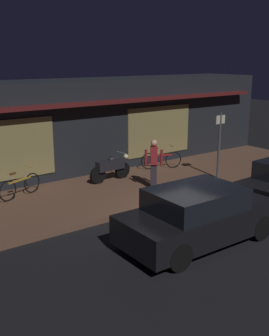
{
  "coord_description": "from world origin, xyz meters",
  "views": [
    {
      "loc": [
        -7.66,
        -8.08,
        4.44
      ],
      "look_at": [
        0.02,
        2.4,
        0.95
      ],
      "focal_mm": 44.23,
      "sensor_mm": 36.0,
      "label": 1
    }
  ],
  "objects": [
    {
      "name": "bicycle_parked",
      "position": [
        2.61,
        4.13,
        0.51
      ],
      "size": [
        1.54,
        0.71,
        0.91
      ],
      "color": "black",
      "rests_on": "sidewalk_slab"
    },
    {
      "name": "parked_car_near",
      "position": [
        -0.84,
        -1.4,
        0.7
      ],
      "size": [
        4.12,
        1.82,
        1.42
      ],
      "color": "black",
      "rests_on": "ground_plane"
    },
    {
      "name": "ground_plane",
      "position": [
        0.0,
        0.0,
        0.0
      ],
      "size": [
        60.0,
        60.0,
        0.0
      ],
      "primitive_type": "plane",
      "color": "black"
    },
    {
      "name": "bicycle_extra",
      "position": [
        -3.21,
        4.11,
        0.51
      ],
      "size": [
        1.56,
        0.67,
        0.91
      ],
      "color": "black",
      "rests_on": "sidewalk_slab"
    },
    {
      "name": "storefront_building",
      "position": [
        0.0,
        6.39,
        1.8
      ],
      "size": [
        18.0,
        3.3,
        3.6
      ],
      "color": "black",
      "rests_on": "ground_plane"
    },
    {
      "name": "sidewalk_slab",
      "position": [
        0.0,
        3.0,
        0.07
      ],
      "size": [
        18.0,
        4.0,
        0.15
      ],
      "primitive_type": "cube",
      "color": "brown",
      "rests_on": "ground_plane"
    },
    {
      "name": "motorcycle",
      "position": [
        0.1,
        3.91,
        0.65
      ],
      "size": [
        1.7,
        0.55,
        0.97
      ],
      "color": "black",
      "rests_on": "sidewalk_slab"
    },
    {
      "name": "sign_post",
      "position": [
        3.44,
        1.89,
        1.51
      ],
      "size": [
        0.44,
        0.09,
        2.4
      ],
      "color": "#47474C",
      "rests_on": "sidewalk_slab"
    },
    {
      "name": "person_bystander",
      "position": [
        0.76,
        2.32,
        1.03
      ],
      "size": [
        0.54,
        0.44,
        1.67
      ],
      "color": "#28232D",
      "rests_on": "sidewalk_slab"
    }
  ]
}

